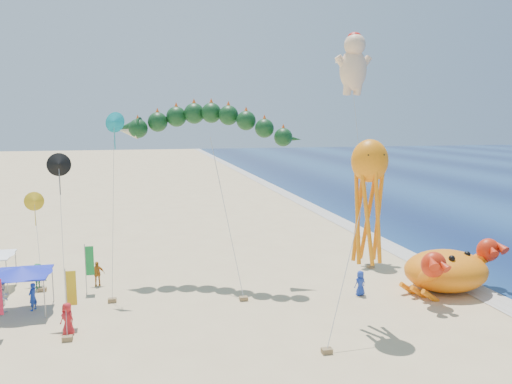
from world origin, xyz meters
TOP-DOWN VIEW (x-y plane):
  - ground at (0.00, 0.00)m, footprint 320.00×320.00m
  - foam_strip at (12.00, 0.00)m, footprint 320.00×320.00m
  - crab_inflatable at (10.06, -0.65)m, footprint 7.41×6.23m
  - dragon_kite at (-4.50, 5.87)m, footprint 12.26×8.30m
  - cherub_kite at (7.98, 10.15)m, footprint 2.24×6.27m
  - octopus_kite at (2.63, -4.25)m, footprint 4.55×3.99m
  - canopy_blue at (-15.85, 1.80)m, footprint 3.30×3.30m
  - feather_flags at (-15.36, 0.65)m, footprint 7.93×5.88m
  - beachgoers at (-12.05, 1.33)m, footprint 28.00×8.85m
  - small_kites at (-13.29, 4.07)m, footprint 7.01×10.29m

SIDE VIEW (x-z plane):
  - ground at x=0.00m, z-range 0.00..0.00m
  - foam_strip at x=12.00m, z-range 0.01..0.01m
  - beachgoers at x=-12.05m, z-range -0.08..1.78m
  - crab_inflatable at x=10.06m, z-range -0.19..3.05m
  - feather_flags at x=-15.36m, z-range 0.41..3.61m
  - canopy_blue at x=-15.85m, z-range 1.09..3.79m
  - octopus_kite at x=2.63m, z-range 2.23..12.24m
  - small_kites at x=-13.29m, z-range 1.69..13.22m
  - dragon_kite at x=-4.50m, z-range 4.52..16.25m
  - cherub_kite at x=7.98m, z-range 6.61..24.51m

